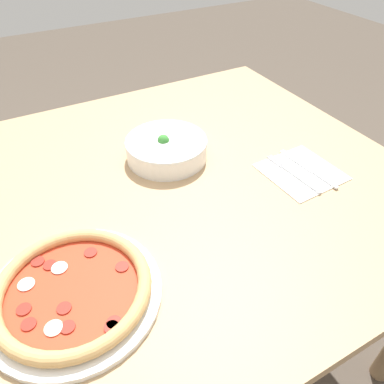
{
  "coord_description": "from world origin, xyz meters",
  "views": [
    {
      "loc": [
        -0.24,
        -0.68,
        1.33
      ],
      "look_at": [
        0.09,
        -0.08,
        0.75
      ],
      "focal_mm": 35.0,
      "sensor_mm": 36.0,
      "label": 1
    }
  ],
  "objects_px": {
    "pizza": "(73,290)",
    "bowl": "(167,147)",
    "fork": "(294,174)",
    "knife": "(310,170)"
  },
  "relations": [
    {
      "from": "pizza",
      "to": "bowl",
      "type": "xyz_separation_m",
      "value": [
        0.35,
        0.32,
        0.02
      ]
    },
    {
      "from": "pizza",
      "to": "fork",
      "type": "bearing_deg",
      "value": 8.44
    },
    {
      "from": "pizza",
      "to": "fork",
      "type": "relative_size",
      "value": 1.73
    },
    {
      "from": "bowl",
      "to": "knife",
      "type": "xyz_separation_m",
      "value": [
        0.3,
        -0.24,
        -0.03
      ]
    },
    {
      "from": "bowl",
      "to": "fork",
      "type": "distance_m",
      "value": 0.35
    },
    {
      "from": "bowl",
      "to": "fork",
      "type": "relative_size",
      "value": 1.18
    },
    {
      "from": "pizza",
      "to": "knife",
      "type": "bearing_deg",
      "value": 7.21
    },
    {
      "from": "bowl",
      "to": "knife",
      "type": "relative_size",
      "value": 1.11
    },
    {
      "from": "fork",
      "to": "knife",
      "type": "relative_size",
      "value": 0.94
    },
    {
      "from": "fork",
      "to": "knife",
      "type": "xyz_separation_m",
      "value": [
        0.05,
        -0.01,
        -0.0
      ]
    }
  ]
}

